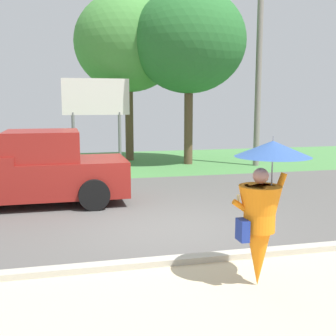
{
  "coord_description": "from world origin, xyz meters",
  "views": [
    {
      "loc": [
        -2.02,
        -8.49,
        2.59
      ],
      "look_at": [
        0.31,
        1.0,
        1.1
      ],
      "focal_mm": 46.18,
      "sensor_mm": 36.0,
      "label": 1
    }
  ],
  "objects_px": {
    "roadside_billboard": "(96,103)",
    "tree_center_back": "(189,41)",
    "pickup_truck": "(24,171)",
    "utility_pole": "(259,65)",
    "monk_pedestrian": "(263,208)",
    "tree_right_mid": "(128,43)"
  },
  "relations": [
    {
      "from": "monk_pedestrian",
      "to": "roadside_billboard",
      "type": "xyz_separation_m",
      "value": [
        -1.35,
        11.74,
        1.42
      ]
    },
    {
      "from": "pickup_truck",
      "to": "roadside_billboard",
      "type": "bearing_deg",
      "value": 69.04
    },
    {
      "from": "utility_pole",
      "to": "roadside_billboard",
      "type": "bearing_deg",
      "value": 172.65
    },
    {
      "from": "monk_pedestrian",
      "to": "tree_center_back",
      "type": "xyz_separation_m",
      "value": [
        2.48,
        12.05,
        3.91
      ]
    },
    {
      "from": "utility_pole",
      "to": "tree_center_back",
      "type": "relative_size",
      "value": 1.08
    },
    {
      "from": "roadside_billboard",
      "to": "tree_center_back",
      "type": "height_order",
      "value": "tree_center_back"
    },
    {
      "from": "monk_pedestrian",
      "to": "utility_pole",
      "type": "distance_m",
      "value": 12.38
    },
    {
      "from": "utility_pole",
      "to": "tree_right_mid",
      "type": "xyz_separation_m",
      "value": [
        -4.81,
        2.91,
        1.09
      ]
    },
    {
      "from": "monk_pedestrian",
      "to": "tree_center_back",
      "type": "relative_size",
      "value": 0.3
    },
    {
      "from": "monk_pedestrian",
      "to": "roadside_billboard",
      "type": "relative_size",
      "value": 0.61
    },
    {
      "from": "pickup_truck",
      "to": "tree_center_back",
      "type": "xyz_separation_m",
      "value": [
        6.13,
        6.08,
        4.17
      ]
    },
    {
      "from": "pickup_truck",
      "to": "utility_pole",
      "type": "height_order",
      "value": "utility_pole"
    },
    {
      "from": "monk_pedestrian",
      "to": "utility_pole",
      "type": "height_order",
      "value": "utility_pole"
    },
    {
      "from": "utility_pole",
      "to": "tree_center_back",
      "type": "height_order",
      "value": "utility_pole"
    },
    {
      "from": "pickup_truck",
      "to": "utility_pole",
      "type": "distance_m",
      "value": 10.51
    },
    {
      "from": "pickup_truck",
      "to": "tree_center_back",
      "type": "bearing_deg",
      "value": 45.48
    },
    {
      "from": "pickup_truck",
      "to": "roadside_billboard",
      "type": "height_order",
      "value": "roadside_billboard"
    },
    {
      "from": "utility_pole",
      "to": "tree_right_mid",
      "type": "height_order",
      "value": "utility_pole"
    },
    {
      "from": "pickup_truck",
      "to": "tree_right_mid",
      "type": "xyz_separation_m",
      "value": [
        3.91,
        7.86,
        4.27
      ]
    },
    {
      "from": "monk_pedestrian",
      "to": "pickup_truck",
      "type": "height_order",
      "value": "monk_pedestrian"
    },
    {
      "from": "monk_pedestrian",
      "to": "tree_right_mid",
      "type": "relative_size",
      "value": 0.29
    },
    {
      "from": "roadside_billboard",
      "to": "tree_center_back",
      "type": "distance_m",
      "value": 4.58
    }
  ]
}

